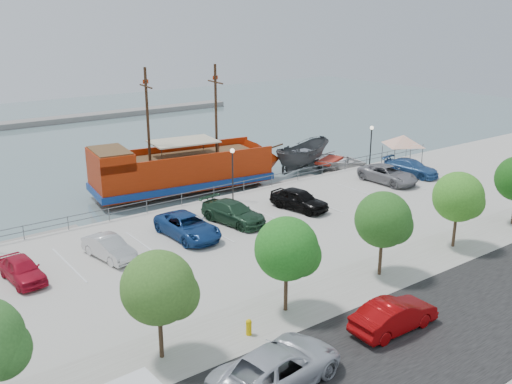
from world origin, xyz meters
TOP-DOWN VIEW (x-y plane):
  - ground at (0.00, 0.00)m, footprint 160.00×160.00m
  - street at (0.00, -16.00)m, footprint 100.00×8.00m
  - sidewalk at (0.00, -10.00)m, footprint 100.00×4.00m
  - seawall_railing at (0.00, 7.80)m, footprint 50.00×0.06m
  - far_shore at (10.00, 55.00)m, footprint 40.00×3.00m
  - pirate_ship at (0.78, 13.58)m, footprint 18.80×7.22m
  - patrol_boat at (12.56, 12.43)m, footprint 7.88×4.14m
  - speedboat at (15.22, 11.20)m, footprint 8.23×9.39m
  - dock_west at (-14.91, 9.20)m, footprint 6.57×2.09m
  - dock_mid at (8.50, 9.20)m, footprint 6.92×2.40m
  - dock_east at (15.24, 9.20)m, footprint 7.76×4.04m
  - canopy_tent at (18.65, 4.80)m, footprint 5.67×5.67m
  - street_van at (-12.10, -14.51)m, footprint 6.28×3.54m
  - street_sedan at (-5.04, -14.49)m, footprint 4.67×1.70m
  - fire_hydrant at (-10.88, -10.80)m, footprint 0.29×0.29m
  - lamp_post_mid at (0.00, 6.50)m, footprint 0.36×0.36m
  - lamp_post_right at (16.00, 6.50)m, footprint 0.36×0.36m
  - tree_b at (-14.85, -10.07)m, footprint 3.30×3.20m
  - tree_c at (-7.85, -10.07)m, footprint 3.30×3.20m
  - tree_d at (-0.85, -10.07)m, footprint 3.30×3.20m
  - tree_e at (6.15, -10.07)m, footprint 3.30×3.20m
  - parked_car_a at (-17.77, 1.45)m, footprint 2.01×4.24m
  - parked_car_b at (-12.60, 1.49)m, footprint 2.18×4.40m
  - parked_car_c at (-6.96, 1.67)m, footprint 2.75×5.64m
  - parked_car_d at (-2.93, 2.14)m, footprint 3.18×5.67m
  - parked_car_e at (2.80, 1.56)m, footprint 2.85×5.08m
  - parked_car_g at (13.94, 2.43)m, footprint 2.75×5.65m
  - parked_car_h at (17.47, 2.73)m, footprint 3.10×5.55m

SIDE VIEW (x-z plane):
  - ground at x=0.00m, z-range -1.00..-1.00m
  - dock_west at x=-14.91m, z-range -1.00..-0.63m
  - dock_mid at x=8.50m, z-range -1.00..-0.61m
  - dock_east at x=15.24m, z-range -1.00..-0.57m
  - far_shore at x=10.00m, z-range -1.00..-0.20m
  - speedboat at x=15.22m, z-range -1.00..0.62m
  - street at x=0.00m, z-range -0.01..0.03m
  - sidewalk at x=0.00m, z-range -0.01..0.04m
  - patrol_boat at x=12.56m, z-range -1.00..1.90m
  - fire_hydrant at x=-10.88m, z-range 0.04..0.87m
  - seawall_railing at x=0.00m, z-range 0.03..1.03m
  - parked_car_b at x=-12.60m, z-range 0.00..1.39m
  - parked_car_a at x=-17.77m, z-range 0.00..1.40m
  - parked_car_h at x=17.47m, z-range 0.00..1.52m
  - street_sedan at x=-5.04m, z-range 0.00..1.53m
  - parked_car_c at x=-6.96m, z-range 0.00..1.54m
  - parked_car_g at x=13.94m, z-range 0.00..1.55m
  - parked_car_d at x=-2.93m, z-range 0.00..1.55m
  - parked_car_e at x=2.80m, z-range 0.00..1.63m
  - street_van at x=-12.10m, z-range 0.00..1.66m
  - pirate_ship at x=0.78m, z-range -4.90..6.82m
  - lamp_post_mid at x=0.00m, z-range 0.80..5.08m
  - lamp_post_right at x=16.00m, z-range 0.80..5.08m
  - tree_b at x=-14.85m, z-range 0.80..5.80m
  - tree_c at x=-7.85m, z-range 0.80..5.80m
  - tree_d at x=-0.85m, z-range 0.80..5.80m
  - tree_e at x=6.15m, z-range 0.80..5.80m
  - canopy_tent at x=18.65m, z-range 1.43..5.28m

